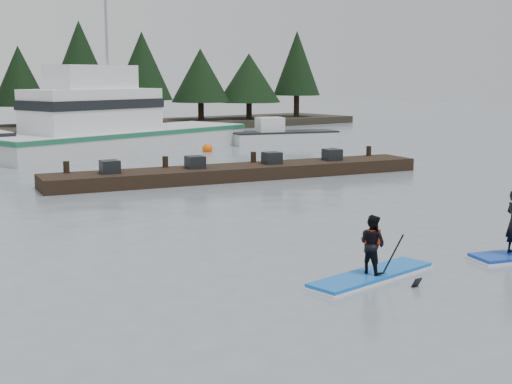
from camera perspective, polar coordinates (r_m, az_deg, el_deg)
ground at (r=15.54m, az=13.44°, el=-6.88°), size 160.00×160.00×0.00m
fishing_boat_medium at (r=40.87m, az=-11.25°, el=4.08°), size 16.73×8.30×9.36m
skiff at (r=45.43m, az=2.29°, el=4.38°), size 6.99×3.87×0.78m
floating_dock at (r=29.86m, az=-1.29°, el=1.61°), size 16.46×5.32×0.54m
buoy_c at (r=40.68m, az=-3.90°, el=3.25°), size 0.60×0.60×0.60m
paddleboard_solo at (r=15.33m, az=9.27°, el=-5.25°), size 3.34×1.20×1.83m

